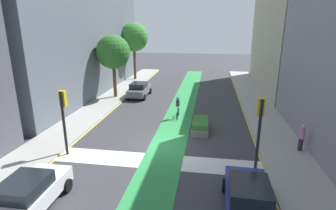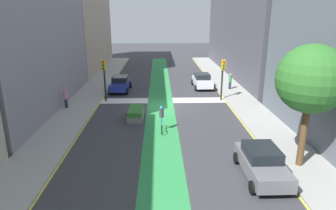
% 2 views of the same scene
% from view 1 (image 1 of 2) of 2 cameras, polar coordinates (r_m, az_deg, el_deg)
% --- Properties ---
extents(ground_plane, '(120.00, 120.00, 0.00)m').
position_cam_1_polar(ground_plane, '(17.69, -1.01, -8.80)').
color(ground_plane, '#38383D').
extents(bike_lane_paint, '(2.40, 60.00, 0.01)m').
position_cam_1_polar(bike_lane_paint, '(17.65, -0.16, -8.84)').
color(bike_lane_paint, '#2D8C47').
rests_on(bike_lane_paint, ground_plane).
extents(crosswalk_band, '(12.00, 1.80, 0.01)m').
position_cam_1_polar(crosswalk_band, '(15.94, -2.28, -11.83)').
color(crosswalk_band, silver).
rests_on(crosswalk_band, ground_plane).
extents(sidewalk_left, '(3.00, 60.00, 0.15)m').
position_cam_1_polar(sidewalk_left, '(20.25, -22.56, -6.52)').
color(sidewalk_left, '#9E9E99').
rests_on(sidewalk_left, ground_plane).
extents(curb_stripe_left, '(0.16, 60.00, 0.01)m').
position_cam_1_polar(curb_stripe_left, '(19.56, -18.74, -7.15)').
color(curb_stripe_left, yellow).
rests_on(curb_stripe_left, ground_plane).
extents(sidewalk_right, '(3.00, 60.00, 0.15)m').
position_cam_1_polar(sidewalk_right, '(18.06, 23.48, -9.46)').
color(sidewalk_right, '#9E9E99').
rests_on(sidewalk_right, ground_plane).
extents(curb_stripe_right, '(0.16, 60.00, 0.01)m').
position_cam_1_polar(curb_stripe_right, '(17.76, 18.71, -9.62)').
color(curb_stripe_right, yellow).
rests_on(curb_stripe_right, ground_plane).
extents(traffic_signal_near_right, '(0.35, 0.52, 3.98)m').
position_cam_1_polar(traffic_signal_near_right, '(14.92, 18.90, -3.07)').
color(traffic_signal_near_right, black).
rests_on(traffic_signal_near_right, ground_plane).
extents(traffic_signal_near_left, '(0.35, 0.52, 3.95)m').
position_cam_1_polar(traffic_signal_near_left, '(16.94, -21.30, -1.07)').
color(traffic_signal_near_left, black).
rests_on(traffic_signal_near_left, ground_plane).
extents(car_blue_right_near, '(2.13, 4.25, 1.57)m').
position_cam_1_polar(car_blue_right_near, '(12.07, 16.69, -18.42)').
color(car_blue_right_near, navy).
rests_on(car_blue_right_near, ground_plane).
extents(car_grey_left_far, '(2.02, 4.20, 1.57)m').
position_cam_1_polar(car_grey_left_far, '(29.66, -6.14, 3.30)').
color(car_grey_left_far, slate).
rests_on(car_grey_left_far, ground_plane).
extents(car_white_left_near, '(2.10, 4.24, 1.57)m').
position_cam_1_polar(car_white_left_near, '(13.19, -27.59, -16.48)').
color(car_white_left_near, silver).
rests_on(car_white_left_near, ground_plane).
extents(cyclist_in_lane, '(0.32, 1.73, 1.86)m').
position_cam_1_polar(cyclist_in_lane, '(22.67, 2.08, -0.38)').
color(cyclist_in_lane, black).
rests_on(cyclist_in_lane, ground_plane).
extents(pedestrian_sidewalk_right_a, '(0.34, 0.34, 1.69)m').
position_cam_1_polar(pedestrian_sidewalk_right_a, '(18.42, 26.50, -6.15)').
color(pedestrian_sidewalk_right_a, '#262638').
rests_on(pedestrian_sidewalk_right_a, sidewalk_right).
extents(street_tree_near, '(3.50, 3.50, 6.52)m').
position_cam_1_polar(street_tree_near, '(28.88, -11.58, 10.92)').
color(street_tree_near, brown).
rests_on(street_tree_near, sidewalk_left).
extents(street_tree_far, '(3.91, 3.91, 7.79)m').
position_cam_1_polar(street_tree_far, '(38.44, -7.27, 14.05)').
color(street_tree_far, brown).
rests_on(street_tree_far, sidewalk_left).
extents(median_planter, '(1.21, 2.69, 0.85)m').
position_cam_1_polar(median_planter, '(20.16, 6.88, -4.39)').
color(median_planter, slate).
rests_on(median_planter, ground_plane).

